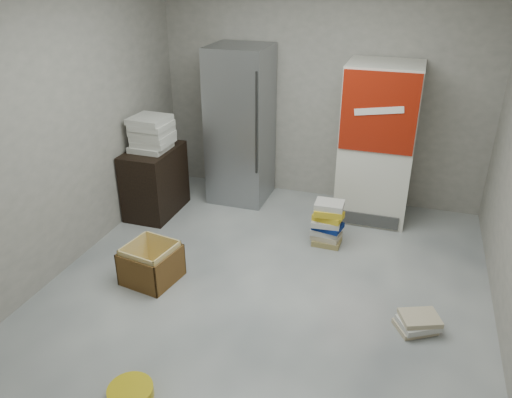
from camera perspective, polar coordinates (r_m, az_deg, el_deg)
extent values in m
plane|color=beige|center=(4.53, 0.06, -12.21)|extent=(5.00, 5.00, 0.00)
cube|color=#A39B92|center=(6.16, 7.48, 12.53)|extent=(4.00, 0.04, 2.80)
cube|color=#A39B92|center=(4.81, -23.41, 6.85)|extent=(0.04, 5.00, 2.80)
cube|color=#A3A6AB|center=(6.16, -1.77, 8.40)|extent=(0.70, 0.70, 1.90)
cylinder|color=#333333|center=(5.69, 0.04, 8.52)|extent=(0.02, 0.02, 1.19)
cube|color=silver|center=(5.85, 13.73, 6.20)|extent=(0.80, 0.70, 1.80)
cube|color=maroon|center=(5.37, 13.85, 9.51)|extent=(0.78, 0.02, 0.85)
cube|color=white|center=(5.35, 13.86, 9.74)|extent=(0.50, 0.01, 0.14)
cube|color=#3F3F3F|center=(5.83, 12.57, -2.34)|extent=(0.70, 0.02, 0.15)
cube|color=black|center=(6.06, -11.46, 2.03)|extent=(0.50, 0.80, 0.80)
cube|color=beige|center=(5.90, -11.93, 5.84)|extent=(0.41, 0.41, 0.06)
cube|color=beige|center=(5.88, -11.64, 6.47)|extent=(0.40, 0.40, 0.06)
cube|color=beige|center=(5.86, -11.70, 7.07)|extent=(0.41, 0.41, 0.06)
cube|color=beige|center=(5.84, -11.85, 7.68)|extent=(0.41, 0.41, 0.06)
cube|color=beige|center=(5.81, -11.87, 8.25)|extent=(0.41, 0.41, 0.06)
cube|color=beige|center=(5.80, -12.08, 8.88)|extent=(0.42, 0.42, 0.06)
cube|color=olive|center=(5.47, 8.09, -4.80)|extent=(0.30, 0.24, 0.06)
cube|color=tan|center=(5.45, 8.04, -4.15)|extent=(0.32, 0.27, 0.06)
cube|color=beige|center=(5.43, 7.92, -3.54)|extent=(0.30, 0.23, 0.06)
cube|color=navy|center=(5.39, 8.21, -3.09)|extent=(0.33, 0.28, 0.05)
cube|color=beige|center=(5.35, 8.01, -2.62)|extent=(0.31, 0.25, 0.06)
cube|color=gold|center=(5.33, 8.27, -1.94)|extent=(0.32, 0.27, 0.07)
cube|color=gold|center=(5.28, 8.31, -1.38)|extent=(0.32, 0.26, 0.07)
cube|color=beige|center=(5.27, 8.40, -0.68)|extent=(0.30, 0.24, 0.06)
cube|color=tan|center=(4.49, 17.72, -13.72)|extent=(0.39, 0.36, 0.05)
cube|color=beige|center=(4.45, 18.07, -13.36)|extent=(0.39, 0.36, 0.05)
cube|color=tan|center=(4.44, 18.23, -12.79)|extent=(0.38, 0.34, 0.04)
cube|color=yellow|center=(4.97, -11.70, -8.88)|extent=(0.50, 0.50, 0.01)
cube|color=brown|center=(5.03, -10.27, -6.14)|extent=(0.46, 0.09, 0.33)
cube|color=brown|center=(4.75, -13.56, -8.62)|extent=(0.46, 0.09, 0.33)
cube|color=brown|center=(5.01, -13.89, -6.63)|extent=(0.09, 0.46, 0.33)
cube|color=brown|center=(4.76, -9.73, -8.09)|extent=(0.09, 0.46, 0.33)
cube|color=yellow|center=(5.00, -10.43, -6.03)|extent=(0.42, 0.08, 0.37)
cube|color=yellow|center=(4.74, -13.44, -8.28)|extent=(0.42, 0.08, 0.37)
cube|color=yellow|center=(4.99, -13.74, -6.48)|extent=(0.08, 0.42, 0.37)
cube|color=yellow|center=(4.76, -9.94, -7.80)|extent=(0.08, 0.42, 0.37)
cylinder|color=gold|center=(3.85, -14.14, -20.67)|extent=(0.42, 0.42, 0.09)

